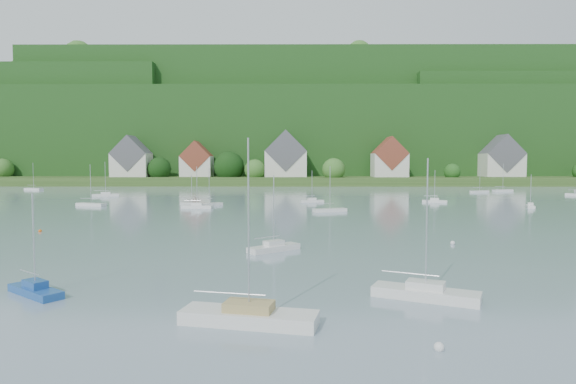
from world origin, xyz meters
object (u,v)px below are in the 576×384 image
(near_sailboat_1, at_px, (35,289))
(near_sailboat_4, at_px, (425,292))
(near_sailboat_3, at_px, (274,247))
(near_sailboat_2, at_px, (249,315))

(near_sailboat_1, relative_size, near_sailboat_4, 0.75)
(near_sailboat_1, bearing_deg, near_sailboat_3, 83.62)
(near_sailboat_2, distance_m, near_sailboat_3, 21.56)
(near_sailboat_2, xyz_separation_m, near_sailboat_3, (0.63, 21.55, -0.08))
(near_sailboat_1, xyz_separation_m, near_sailboat_4, (25.42, -0.86, 0.07))
(near_sailboat_3, distance_m, near_sailboat_4, 19.60)
(near_sailboat_1, distance_m, near_sailboat_3, 21.95)
(near_sailboat_1, height_order, near_sailboat_3, near_sailboat_3)
(near_sailboat_3, bearing_deg, near_sailboat_2, -131.06)
(near_sailboat_1, distance_m, near_sailboat_2, 15.63)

